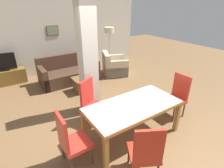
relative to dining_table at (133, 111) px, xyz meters
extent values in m
plane|color=brown|center=(0.00, 0.00, -0.61)|extent=(18.00, 18.00, 0.00)
cube|color=silver|center=(0.00, 4.59, 0.74)|extent=(7.20, 0.06, 2.70)
cube|color=brown|center=(-0.10, 4.55, 0.99)|extent=(0.44, 0.02, 0.36)
cube|color=gray|center=(-0.10, 4.54, 0.99)|extent=(0.40, 0.01, 0.32)
cube|color=silver|center=(-0.27, 1.36, 0.74)|extent=(0.37, 0.33, 2.70)
cube|color=#A07337|center=(0.00, -0.43, 0.10)|extent=(1.89, 0.06, 0.06)
cube|color=#A07337|center=(0.00, 0.43, 0.10)|extent=(1.89, 0.06, 0.06)
cube|color=#A07337|center=(-0.91, 0.00, 0.10)|extent=(0.06, 0.81, 0.06)
cube|color=#A07337|center=(0.91, 0.00, 0.10)|extent=(0.06, 0.81, 0.06)
cube|color=silver|center=(0.00, 0.00, 0.14)|extent=(1.87, 0.91, 0.01)
cube|color=#A07337|center=(-0.89, -0.41, -0.27)|extent=(0.08, 0.08, 0.68)
cube|color=#A07337|center=(0.89, -0.41, -0.27)|extent=(0.08, 0.08, 0.68)
cube|color=#A07337|center=(-0.89, 0.41, -0.27)|extent=(0.08, 0.08, 0.68)
cube|color=#A07337|center=(0.89, 0.41, -0.27)|extent=(0.08, 0.08, 0.68)
cube|color=red|center=(-0.42, -0.79, -0.20)|extent=(0.62, 0.62, 0.07)
cube|color=red|center=(-0.52, -0.97, 0.14)|extent=(0.41, 0.25, 0.60)
cylinder|color=#48352B|center=(-0.50, -0.53, -0.42)|extent=(0.04, 0.04, 0.38)
cylinder|color=#48352B|center=(-0.17, -0.71, -0.42)|extent=(0.04, 0.04, 0.38)
cube|color=red|center=(1.28, 0.00, -0.20)|extent=(0.46, 0.46, 0.07)
cube|color=red|center=(1.49, 0.00, 0.14)|extent=(0.05, 0.44, 0.60)
cylinder|color=#48352B|center=(1.09, -0.19, -0.42)|extent=(0.04, 0.04, 0.38)
cylinder|color=#48352B|center=(1.09, 0.19, -0.42)|extent=(0.04, 0.04, 0.38)
cylinder|color=#48352B|center=(1.47, -0.19, -0.42)|extent=(0.04, 0.04, 0.38)
cylinder|color=#48352B|center=(1.47, 0.19, -0.42)|extent=(0.04, 0.04, 0.38)
cube|color=red|center=(-1.22, 0.00, -0.20)|extent=(0.46, 0.46, 0.07)
cube|color=red|center=(-1.43, 0.00, 0.14)|extent=(0.05, 0.44, 0.60)
cylinder|color=#48352B|center=(-1.03, 0.19, -0.42)|extent=(0.04, 0.04, 0.38)
cylinder|color=#48352B|center=(-1.03, -0.19, -0.42)|extent=(0.04, 0.04, 0.38)
cylinder|color=#48352B|center=(-1.41, 0.19, -0.42)|extent=(0.04, 0.04, 0.38)
cylinder|color=#48352B|center=(-1.41, -0.19, -0.42)|extent=(0.04, 0.04, 0.38)
cube|color=red|center=(-0.42, 0.81, -0.20)|extent=(0.62, 0.62, 0.07)
cube|color=red|center=(-0.52, 0.99, 0.14)|extent=(0.41, 0.25, 0.60)
cylinder|color=#48352B|center=(-0.17, 0.73, -0.42)|extent=(0.04, 0.04, 0.38)
cylinder|color=#48352B|center=(-0.51, 0.56, -0.42)|extent=(0.04, 0.04, 0.38)
cylinder|color=#48352B|center=(-0.34, 1.07, -0.42)|extent=(0.04, 0.04, 0.38)
cylinder|color=#48352B|center=(-0.68, 0.89, -0.42)|extent=(0.04, 0.04, 0.38)
cube|color=#493023|center=(-0.06, 3.34, -0.40)|extent=(1.96, 0.93, 0.42)
cube|color=#493023|center=(-0.06, 3.71, 0.05)|extent=(1.96, 0.18, 0.49)
cube|color=#493023|center=(0.85, 3.34, -0.27)|extent=(0.16, 0.93, 0.69)
cube|color=#493023|center=(-0.96, 3.34, -0.27)|extent=(0.16, 0.93, 0.69)
cube|color=#C4B599|center=(1.67, 3.07, -0.41)|extent=(1.14, 1.19, 0.40)
cube|color=#C4B599|center=(1.36, 3.20, 0.02)|extent=(0.52, 0.93, 0.45)
cube|color=#C4B599|center=(1.82, 3.43, -0.29)|extent=(0.84, 0.46, 0.65)
cube|color=#C4B599|center=(1.52, 2.71, -0.29)|extent=(0.84, 0.46, 0.65)
cube|color=brown|center=(0.03, 2.43, -0.19)|extent=(0.61, 0.54, 0.04)
cube|color=brown|center=(0.03, 2.43, -0.41)|extent=(0.53, 0.46, 0.40)
cylinder|color=#194C23|center=(0.11, 2.30, -0.07)|extent=(0.06, 0.06, 0.20)
cylinder|color=#194C23|center=(0.11, 2.30, 0.06)|extent=(0.03, 0.03, 0.07)
cylinder|color=#B7B7BC|center=(0.11, 2.30, 0.10)|extent=(0.03, 0.03, 0.01)
cube|color=brown|center=(-1.93, 4.31, -0.36)|extent=(1.22, 0.40, 0.50)
cube|color=black|center=(-1.93, 4.31, -0.10)|extent=(0.34, 0.24, 0.03)
cube|color=black|center=(-1.93, 4.31, 0.19)|extent=(0.80, 0.16, 0.55)
cylinder|color=#B7B7BC|center=(1.95, 3.89, -0.60)|extent=(0.35, 0.35, 0.02)
cylinder|color=#B7B7BC|center=(1.95, 3.89, 0.11)|extent=(0.04, 0.04, 1.41)
cylinder|color=beige|center=(1.95, 3.89, 0.93)|extent=(0.39, 0.39, 0.22)
camera|label=1|loc=(-1.96, -2.19, 1.97)|focal=28.00mm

